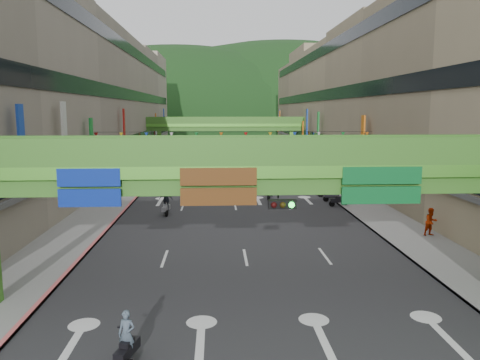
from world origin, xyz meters
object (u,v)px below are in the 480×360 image
scooter_rider_near (127,341)px  car_yellow (238,159)px  car_silver (203,183)px  overpass_near (279,184)px  pedestrian_red (431,224)px  scooter_rider_mid (269,189)px

scooter_rider_near → car_yellow: 59.35m
car_silver → overpass_near: bearing=-77.4°
scooter_rider_near → pedestrian_red: bearing=41.0°
scooter_rider_mid → car_yellow: bearing=92.6°
overpass_near → car_yellow: overpass_near is taller
car_silver → car_yellow: car_silver is taller
scooter_rider_mid → car_silver: size_ratio=0.47×
car_yellow → pedestrian_red: 45.72m
overpass_near → scooter_rider_near: size_ratio=14.99×
pedestrian_red → scooter_rider_mid: bearing=108.3°
scooter_rider_mid → pedestrian_red: size_ratio=1.02×
scooter_rider_mid → overpass_near: bearing=-95.5°
scooter_rider_near → scooter_rider_mid: scooter_rider_near is taller
car_silver → car_yellow: size_ratio=1.08×
car_yellow → scooter_rider_near: bearing=-87.0°
scooter_rider_near → car_yellow: bearing=83.9°
scooter_rider_near → scooter_rider_mid: (7.71, 28.12, 0.09)m
car_yellow → overpass_near: bearing=-81.8°
car_silver → car_yellow: (4.82, 25.02, -0.03)m
overpass_near → pedestrian_red: bearing=41.9°
scooter_rider_mid → scooter_rider_near: bearing=-105.3°
car_yellow → pedestrian_red: bearing=-67.8°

